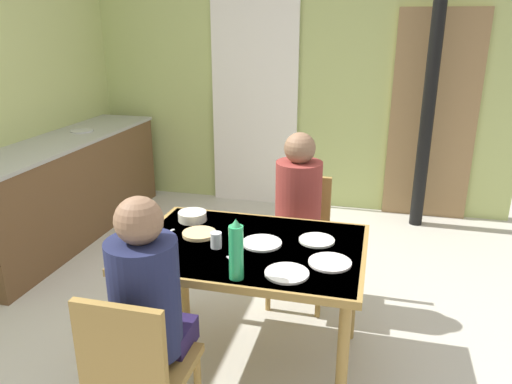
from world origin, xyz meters
TOP-DOWN VIEW (x-y plane):
  - ground_plane at (0.00, 0.00)m, footprint 6.78×6.78m
  - wall_back at (0.00, 2.61)m, footprint 4.44×0.10m
  - door_wooden at (1.40, 2.53)m, footprint 0.80×0.05m
  - stove_pipe_column at (1.33, 2.26)m, footprint 0.12×0.12m
  - curtain_panel at (-0.36, 2.51)m, footprint 0.90×0.03m
  - kitchen_counter at (-1.79, 1.20)m, footprint 0.61×2.42m
  - dining_table at (0.28, -0.14)m, footprint 1.23×0.88m
  - chair_near_diner at (0.01, -0.93)m, footprint 0.40×0.40m
  - chair_far_diner at (0.44, 0.66)m, footprint 0.40×0.40m
  - person_near_diner at (0.01, -0.79)m, footprint 0.30×0.37m
  - person_far_diner at (0.44, 0.52)m, footprint 0.30×0.37m
  - water_bottle_green_near at (0.32, -0.50)m, footprint 0.07×0.07m
  - water_bottle_green_far at (-0.19, -0.46)m, footprint 0.08×0.08m
  - serving_bowl_center at (-0.14, 0.11)m, footprint 0.17×0.17m
  - dinner_plate_near_left at (0.35, -0.11)m, footprint 0.22×0.22m
  - dinner_plate_near_right at (0.63, -0.00)m, footprint 0.19×0.19m
  - dinner_plate_far_center at (0.73, -0.25)m, footprint 0.21×0.21m
  - dinner_plate_far_side at (0.54, -0.41)m, footprint 0.21×0.21m
  - drinking_glass_by_near_diner at (0.12, -0.21)m, footprint 0.06×0.06m
  - drinking_glass_by_far_diner at (-0.09, -0.36)m, footprint 0.06×0.06m
  - bread_plate_sliced at (-0.02, -0.08)m, footprint 0.19×0.19m
  - cutlery_knife_near at (-0.21, -0.11)m, footprint 0.07×0.15m
  - cutlery_fork_near at (0.27, -0.35)m, footprint 0.12×0.12m

SIDE VIEW (x-z plane):
  - ground_plane at x=0.00m, z-range 0.00..0.00m
  - kitchen_counter at x=-1.79m, z-range 0.00..0.91m
  - chair_near_diner at x=0.01m, z-range 0.06..0.93m
  - chair_far_diner at x=0.44m, z-range 0.06..0.93m
  - dining_table at x=0.28m, z-range 0.29..1.03m
  - cutlery_knife_near at x=-0.21m, z-range 0.74..0.74m
  - cutlery_fork_near at x=0.27m, z-range 0.74..0.74m
  - dinner_plate_near_left at x=0.35m, z-range 0.74..0.75m
  - dinner_plate_near_right at x=0.63m, z-range 0.74..0.75m
  - dinner_plate_far_center at x=0.73m, z-range 0.74..0.75m
  - dinner_plate_far_side at x=0.54m, z-range 0.74..0.75m
  - bread_plate_sliced at x=-0.02m, z-range 0.74..0.76m
  - serving_bowl_center at x=-0.14m, z-range 0.74..0.79m
  - person_near_diner at x=0.01m, z-range 0.40..1.17m
  - person_far_diner at x=0.44m, z-range 0.40..1.17m
  - drinking_glass_by_near_diner at x=0.12m, z-range 0.74..0.82m
  - drinking_glass_by_far_diner at x=-0.09m, z-range 0.74..0.85m
  - water_bottle_green_far at x=-0.19m, z-range 0.73..0.99m
  - water_bottle_green_near at x=0.32m, z-range 0.73..1.03m
  - door_wooden at x=1.40m, z-range 0.00..2.00m
  - curtain_panel at x=-0.36m, z-range 0.00..2.14m
  - wall_back at x=0.00m, z-range 0.00..2.55m
  - stove_pipe_column at x=1.33m, z-range 0.00..2.55m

